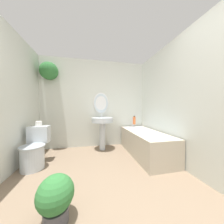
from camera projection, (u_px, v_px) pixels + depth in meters
The scene contains 8 objects.
wall_back at pixel (89, 99), 3.10m from camera, with size 2.95×0.43×2.40m.
wall_right at pixel (176, 101), 2.15m from camera, with size 0.06×2.77×2.40m.
toilet at pixel (35, 150), 2.04m from camera, with size 0.39×0.59×0.71m.
pedestal_sink at pixel (102, 125), 2.88m from camera, with size 0.55×0.55×0.92m.
bathtub at pixel (145, 142), 2.59m from camera, with size 0.66×1.55×0.61m.
shampoo_bottle at pixel (134, 120), 3.21m from camera, with size 0.08×0.08×0.24m.
potted_plant at pixel (56, 197), 1.04m from camera, with size 0.33×0.33×0.44m.
toilet_paper_roll at pixel (39, 124), 2.22m from camera, with size 0.11×0.11×0.10m.
Camera 1 is at (-0.20, -0.53, 1.07)m, focal length 18.00 mm.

